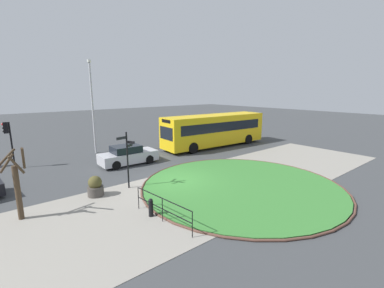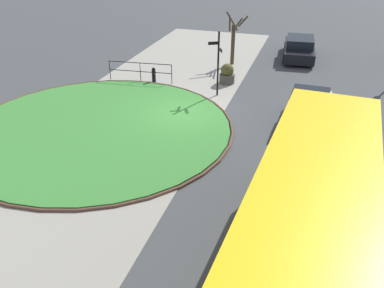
% 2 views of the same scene
% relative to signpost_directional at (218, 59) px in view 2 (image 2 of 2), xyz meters
% --- Properties ---
extents(ground, '(120.00, 120.00, 0.00)m').
position_rel_signpost_directional_xyz_m(ground, '(2.75, -0.85, -1.90)').
color(ground, '#3D3F42').
extents(sidewalk_paving, '(32.00, 7.68, 0.02)m').
position_rel_signpost_directional_xyz_m(sidewalk_paving, '(2.75, -3.01, -1.89)').
color(sidewalk_paving, gray).
rests_on(sidewalk_paving, ground).
extents(grass_island, '(11.29, 11.29, 0.10)m').
position_rel_signpost_directional_xyz_m(grass_island, '(5.17, -3.92, -1.85)').
color(grass_island, '#387A33').
rests_on(grass_island, ground).
extents(grass_kerb_ring, '(11.60, 11.60, 0.11)m').
position_rel_signpost_directional_xyz_m(grass_kerb_ring, '(5.17, -3.92, -1.85)').
color(grass_kerb_ring, brown).
rests_on(grass_kerb_ring, ground).
extents(signpost_directional, '(1.13, 0.76, 3.26)m').
position_rel_signpost_directional_xyz_m(signpost_directional, '(0.00, 0.00, 0.00)').
color(signpost_directional, black).
rests_on(signpost_directional, ground).
extents(bollard_foreground, '(0.21, 0.21, 0.85)m').
position_rel_signpost_directional_xyz_m(bollard_foreground, '(-0.82, -3.79, -1.47)').
color(bollard_foreground, black).
rests_on(bollard_foreground, ground).
extents(railing_grass_edge, '(0.40, 3.56, 1.09)m').
position_rel_signpost_directional_xyz_m(railing_grass_edge, '(-0.69, -4.53, -1.19)').
color(railing_grass_edge, black).
rests_on(railing_grass_edge, ground).
extents(bus_yellow, '(11.10, 3.29, 3.10)m').
position_rel_signpost_directional_xyz_m(bus_yellow, '(11.70, 4.96, -0.23)').
color(bus_yellow, yellow).
rests_on(bus_yellow, ground).
extents(car_near_lane, '(4.31, 1.93, 1.45)m').
position_rel_signpost_directional_xyz_m(car_near_lane, '(2.22, 4.56, -1.23)').
color(car_near_lane, '#B7B7BC').
rests_on(car_near_lane, ground).
extents(car_far_lane, '(4.69, 2.21, 1.38)m').
position_rel_signpost_directional_xyz_m(car_far_lane, '(-7.87, 3.45, -1.26)').
color(car_far_lane, black).
rests_on(car_far_lane, ground).
extents(planter_near_signpost, '(0.83, 0.83, 1.11)m').
position_rel_signpost_directional_xyz_m(planter_near_signpost, '(-1.87, 0.08, -1.40)').
color(planter_near_signpost, '#47423D').
rests_on(planter_near_signpost, ground).
extents(street_tree_bare, '(1.31, 1.31, 3.23)m').
position_rel_signpost_directional_xyz_m(street_tree_bare, '(-5.31, -0.35, -0.32)').
color(street_tree_bare, '#423323').
rests_on(street_tree_bare, ground).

